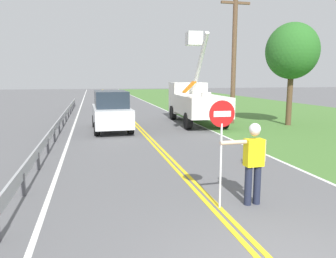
{
  "coord_description": "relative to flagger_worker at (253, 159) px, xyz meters",
  "views": [
    {
      "loc": [
        -2.53,
        -3.46,
        2.8
      ],
      "look_at": [
        -0.24,
        6.38,
        1.2
      ],
      "focal_mm": 34.97,
      "sensor_mm": 36.0,
      "label": 1
    }
  ],
  "objects": [
    {
      "name": "grass_verge_right",
      "position": [
        10.74,
        17.12,
        -1.04
      ],
      "size": [
        16.0,
        110.0,
        0.01
      ],
      "primitive_type": "cube",
      "color": "#477533",
      "rests_on": "ground"
    },
    {
      "name": "centerline_yellow_left",
      "position": [
        -0.95,
        17.12,
        -1.04
      ],
      "size": [
        0.11,
        110.0,
        0.01
      ],
      "primitive_type": "cube",
      "color": "yellow",
      "rests_on": "ground"
    },
    {
      "name": "centerline_yellow_right",
      "position": [
        -0.77,
        17.12,
        -1.04
      ],
      "size": [
        0.11,
        110.0,
        0.01
      ],
      "primitive_type": "cube",
      "color": "yellow",
      "rests_on": "ground"
    },
    {
      "name": "edge_line_right",
      "position": [
        2.74,
        17.12,
        -1.04
      ],
      "size": [
        0.12,
        110.0,
        0.01
      ],
      "primitive_type": "cube",
      "color": "silver",
      "rests_on": "ground"
    },
    {
      "name": "edge_line_left",
      "position": [
        -4.46,
        17.12,
        -1.04
      ],
      "size": [
        0.12,
        110.0,
        0.01
      ],
      "primitive_type": "cube",
      "color": "silver",
      "rests_on": "ground"
    },
    {
      "name": "flagger_worker",
      "position": [
        0.0,
        0.0,
        0.0
      ],
      "size": [
        1.09,
        0.26,
        1.83
      ],
      "color": "#1E2338",
      "rests_on": "ground"
    },
    {
      "name": "stop_sign_paddle",
      "position": [
        -0.77,
        -0.03,
        0.66
      ],
      "size": [
        0.56,
        0.04,
        2.33
      ],
      "color": "silver",
      "rests_on": "ground"
    },
    {
      "name": "utility_bucket_truck",
      "position": [
        2.82,
        13.02,
        0.37
      ],
      "size": [
        2.98,
        6.91,
        5.55
      ],
      "color": "white",
      "rests_on": "ground"
    },
    {
      "name": "oncoming_suv_nearest",
      "position": [
        -2.41,
        11.11,
        0.01
      ],
      "size": [
        2.0,
        4.64,
        2.1
      ],
      "color": "silver",
      "rests_on": "ground"
    },
    {
      "name": "utility_pole_near",
      "position": [
        5.0,
        12.25,
        2.99
      ],
      "size": [
        1.8,
        0.28,
        7.71
      ],
      "color": "brown",
      "rests_on": "ground"
    },
    {
      "name": "traffic_cone_lead",
      "position": [
        1.57,
        3.12,
        -0.71
      ],
      "size": [
        0.4,
        0.4,
        0.7
      ],
      "color": "orange",
      "rests_on": "ground"
    },
    {
      "name": "guardrail_left_shoulder",
      "position": [
        -5.06,
        12.0,
        -0.53
      ],
      "size": [
        0.1,
        32.0,
        0.71
      ],
      "color": "#9EA0A3",
      "rests_on": "ground"
    },
    {
      "name": "roadside_tree_verge",
      "position": [
        7.92,
        10.77,
        3.22
      ],
      "size": [
        3.0,
        3.0,
        5.9
      ],
      "color": "brown",
      "rests_on": "ground"
    }
  ]
}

